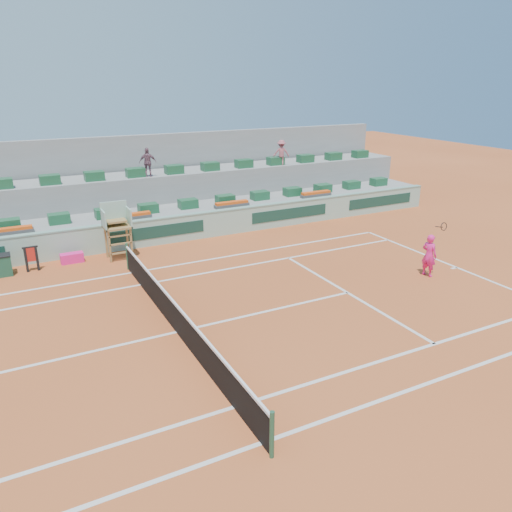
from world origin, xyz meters
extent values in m
plane|color=#A2461F|center=(0.00, 0.00, 0.00)|extent=(90.00, 90.00, 0.00)
cube|color=gray|center=(0.00, 10.70, 0.60)|extent=(36.00, 4.00, 1.20)
cube|color=gray|center=(0.00, 12.30, 1.30)|extent=(36.00, 2.40, 2.60)
cube|color=gray|center=(0.00, 13.90, 2.20)|extent=(36.00, 0.40, 4.40)
cube|color=#F41F82|center=(-1.89, 7.78, 0.20)|extent=(0.91, 0.40, 0.40)
imported|color=#734C5B|center=(2.59, 11.43, 3.32)|extent=(0.90, 0.56, 1.43)
imported|color=#A7535B|center=(10.25, 11.49, 3.30)|extent=(1.03, 0.83, 1.40)
cube|color=silver|center=(11.88, 0.00, 0.01)|extent=(0.12, 10.97, 0.01)
cube|color=silver|center=(0.00, -5.49, 0.01)|extent=(23.77, 0.12, 0.01)
cube|color=silver|center=(0.00, 5.49, 0.01)|extent=(23.77, 0.12, 0.01)
cube|color=silver|center=(0.00, -4.12, 0.01)|extent=(23.77, 0.12, 0.01)
cube|color=silver|center=(0.00, 4.12, 0.01)|extent=(23.77, 0.12, 0.01)
cube|color=silver|center=(6.40, 0.00, 0.01)|extent=(0.12, 8.23, 0.01)
cube|color=silver|center=(0.00, 0.00, 0.01)|extent=(12.80, 0.12, 0.01)
cube|color=silver|center=(11.73, 0.00, 0.01)|extent=(0.30, 0.12, 0.01)
cube|color=black|center=(0.00, 0.00, 0.46)|extent=(0.03, 11.87, 0.92)
cube|color=silver|center=(0.00, 0.00, 0.95)|extent=(0.06, 11.87, 0.07)
cylinder|color=#204C32|center=(0.00, -5.94, 0.55)|extent=(0.10, 0.10, 1.10)
cylinder|color=#204C32|center=(0.00, 5.94, 0.55)|extent=(0.10, 0.10, 1.10)
cube|color=#91B7A4|center=(0.00, 8.50, 0.60)|extent=(36.00, 0.30, 1.20)
cube|color=gray|center=(0.00, 8.50, 1.23)|extent=(36.00, 0.34, 0.06)
cube|color=#153A2F|center=(2.00, 8.34, 0.65)|extent=(4.40, 0.02, 0.56)
cube|color=#153A2F|center=(9.00, 8.34, 0.65)|extent=(4.40, 0.02, 0.56)
cube|color=#153A2F|center=(15.00, 8.34, 0.65)|extent=(4.40, 0.02, 0.56)
cube|color=olive|center=(-0.45, 7.05, 0.68)|extent=(0.08, 0.08, 1.35)
cube|color=olive|center=(0.45, 7.05, 0.68)|extent=(0.08, 0.08, 1.35)
cube|color=olive|center=(-0.45, 7.75, 0.68)|extent=(0.08, 0.08, 1.35)
cube|color=olive|center=(0.45, 7.75, 0.68)|extent=(0.08, 0.08, 1.35)
cube|color=olive|center=(0.00, 7.40, 1.39)|extent=(1.10, 0.90, 0.08)
cube|color=#91B7A4|center=(0.00, 7.78, 1.90)|extent=(1.10, 0.08, 1.00)
cube|color=#91B7A4|center=(-0.52, 7.40, 1.75)|extent=(0.06, 0.90, 0.80)
cube|color=#91B7A4|center=(0.52, 7.40, 1.75)|extent=(0.06, 0.90, 0.80)
cube|color=olive|center=(0.00, 7.50, 1.63)|extent=(0.80, 0.60, 0.08)
cube|color=olive|center=(0.00, 7.05, 0.35)|extent=(0.90, 0.08, 0.06)
cube|color=olive|center=(0.00, 7.05, 0.75)|extent=(0.90, 0.08, 0.06)
cube|color=olive|center=(0.00, 7.05, 1.10)|extent=(0.90, 0.08, 0.06)
cube|color=#1B512F|center=(-4.00, 9.80, 1.42)|extent=(0.90, 0.60, 0.44)
cube|color=#1B512F|center=(-2.00, 9.80, 1.42)|extent=(0.90, 0.60, 0.44)
cube|color=#1B512F|center=(0.00, 9.80, 1.42)|extent=(0.90, 0.60, 0.44)
cube|color=#1B512F|center=(2.00, 9.80, 1.42)|extent=(0.90, 0.60, 0.44)
cube|color=#1B512F|center=(4.00, 9.80, 1.42)|extent=(0.90, 0.60, 0.44)
cube|color=#1B512F|center=(6.00, 9.80, 1.42)|extent=(0.90, 0.60, 0.44)
cube|color=#1B512F|center=(8.00, 9.80, 1.42)|extent=(0.90, 0.60, 0.44)
cube|color=#1B512F|center=(10.00, 9.80, 1.42)|extent=(0.90, 0.60, 0.44)
cube|color=#1B512F|center=(12.00, 9.80, 1.42)|extent=(0.90, 0.60, 0.44)
cube|color=#1B512F|center=(14.00, 9.80, 1.42)|extent=(0.90, 0.60, 0.44)
cube|color=#1B512F|center=(16.00, 9.80, 1.42)|extent=(0.90, 0.60, 0.44)
cube|color=#1B512F|center=(-4.00, 11.70, 2.82)|extent=(0.90, 0.60, 0.44)
cube|color=#1B512F|center=(-2.00, 11.70, 2.82)|extent=(0.90, 0.60, 0.44)
cube|color=#1B512F|center=(0.00, 11.70, 2.82)|extent=(0.90, 0.60, 0.44)
cube|color=#1B512F|center=(2.00, 11.70, 2.82)|extent=(0.90, 0.60, 0.44)
cube|color=#1B512F|center=(4.00, 11.70, 2.82)|extent=(0.90, 0.60, 0.44)
cube|color=#1B512F|center=(6.00, 11.70, 2.82)|extent=(0.90, 0.60, 0.44)
cube|color=#1B512F|center=(8.00, 11.70, 2.82)|extent=(0.90, 0.60, 0.44)
cube|color=#1B512F|center=(10.00, 11.70, 2.82)|extent=(0.90, 0.60, 0.44)
cube|color=#1B512F|center=(12.00, 11.70, 2.82)|extent=(0.90, 0.60, 0.44)
cube|color=#1B512F|center=(14.00, 11.70, 2.82)|extent=(0.90, 0.60, 0.44)
cube|color=#1B512F|center=(16.00, 11.70, 2.82)|extent=(0.90, 0.60, 0.44)
cube|color=#474747|center=(-4.00, 9.00, 1.28)|extent=(1.80, 0.36, 0.16)
cube|color=#DC4A12|center=(-4.00, 9.00, 1.42)|extent=(1.70, 0.32, 0.12)
cube|color=#474747|center=(1.00, 9.00, 1.28)|extent=(1.80, 0.36, 0.16)
cube|color=#DC4A12|center=(1.00, 9.00, 1.42)|extent=(1.70, 0.32, 0.12)
cube|color=#474747|center=(6.00, 9.00, 1.28)|extent=(1.80, 0.36, 0.16)
cube|color=#DC4A12|center=(6.00, 9.00, 1.42)|extent=(1.70, 0.32, 0.12)
cube|color=#474747|center=(11.00, 9.00, 1.28)|extent=(1.80, 0.36, 0.16)
cube|color=#DC4A12|center=(11.00, 9.00, 1.42)|extent=(1.70, 0.32, 0.12)
cube|color=#174531|center=(-4.48, 7.51, 0.40)|extent=(0.65, 0.56, 0.80)
cube|color=black|center=(-4.48, 7.51, 0.82)|extent=(0.69, 0.60, 0.04)
cube|color=black|center=(-3.62, 7.48, 0.50)|extent=(0.10, 0.10, 1.00)
cube|color=black|center=(-3.22, 7.48, 0.50)|extent=(0.10, 0.10, 1.00)
cube|color=black|center=(-3.42, 7.48, 1.00)|extent=(0.58, 0.08, 0.06)
cube|color=red|center=(-3.42, 7.46, 0.70)|extent=(0.42, 0.04, 0.56)
imported|color=#F41F82|center=(10.16, -0.07, 0.84)|extent=(0.52, 0.68, 1.67)
cylinder|color=black|center=(10.16, -0.37, 2.05)|extent=(0.03, 0.35, 0.09)
torus|color=black|center=(10.16, -0.59, 2.12)|extent=(0.31, 0.08, 0.31)
camera|label=1|loc=(-4.03, -13.03, 7.26)|focal=35.00mm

